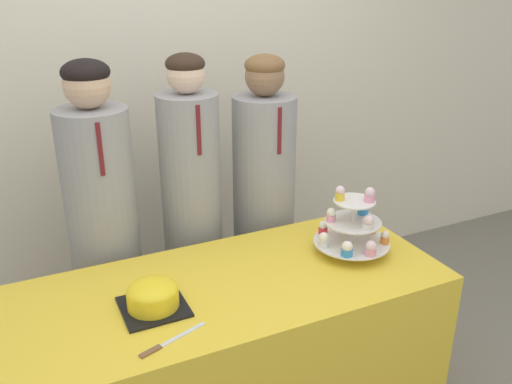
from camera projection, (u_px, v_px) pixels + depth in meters
name	position (u px, v px, depth m)	size (l,w,h in m)	color
wall_back	(144.00, 73.00, 2.84)	(9.00, 0.06, 2.70)	beige
table	(234.00, 357.00, 2.25)	(1.69, 0.72, 0.72)	yellow
round_cake	(153.00, 295.00, 1.93)	(0.23, 0.23, 0.11)	black
cake_knife	(163.00, 345.00, 1.75)	(0.25, 0.10, 0.01)	silver
cupcake_stand	(353.00, 226.00, 2.30)	(0.33, 0.33, 0.30)	silver
student_0	(105.00, 239.00, 2.45)	(0.31, 0.32, 1.53)	#939399
student_1	(193.00, 222.00, 2.61)	(0.28, 0.29, 1.52)	#939399
student_2	(264.00, 211.00, 2.77)	(0.31, 0.32, 1.50)	#939399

